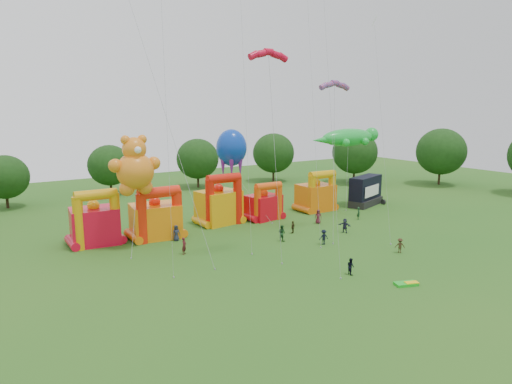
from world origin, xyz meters
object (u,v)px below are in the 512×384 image
gecko_kite (348,147)px  octopus_kite (242,174)px  bouncy_castle_0 (95,223)px  stage_trailer (366,191)px  teddy_bear_kite (135,188)px  spectator_4 (293,227)px  spectator_0 (176,233)px  bouncy_castle_2 (220,204)px

gecko_kite → octopus_kite: size_ratio=1.04×
bouncy_castle_0 → gecko_kite: 38.77m
stage_trailer → teddy_bear_kite: 39.00m
stage_trailer → teddy_bear_kite: bearing=-175.9°
teddy_bear_kite → spectator_4: bearing=-13.0°
teddy_bear_kite → spectator_0: 7.80m
bouncy_castle_0 → gecko_kite: gecko_kite is taller
octopus_kite → spectator_4: (1.29, -10.47, -5.60)m
bouncy_castle_0 → spectator_0: 9.33m
bouncy_castle_2 → spectator_0: bouncy_castle_2 is taller
gecko_kite → spectator_4: size_ratio=8.40×
octopus_kite → spectator_0: (-12.45, -5.67, -5.44)m
spectator_0 → spectator_4: bearing=-16.3°
gecko_kite → spectator_0: bearing=-175.2°
octopus_kite → spectator_0: bearing=-155.5°
bouncy_castle_2 → octopus_kite: size_ratio=0.55×
teddy_bear_kite → octopus_kite: (17.34, 6.18, -0.61)m
teddy_bear_kite → spectator_0: size_ratio=6.74×
octopus_kite → spectator_0: octopus_kite is taller
bouncy_castle_2 → spectator_0: (-8.23, -4.45, -1.71)m
bouncy_castle_2 → spectator_0: bearing=-151.6°
gecko_kite → spectator_4: gecko_kite is taller
stage_trailer → spectator_0: bearing=-176.1°
stage_trailer → spectator_4: (-19.99, -7.07, -1.51)m
stage_trailer → gecko_kite: size_ratio=0.58×
bouncy_castle_2 → bouncy_castle_0: bearing=-177.5°
bouncy_castle_0 → stage_trailer: bearing=-2.0°
bouncy_castle_0 → octopus_kite: (20.85, 1.94, 3.87)m
bouncy_castle_2 → octopus_kite: 5.76m
bouncy_castle_0 → spectator_4: bearing=-21.1°
bouncy_castle_0 → spectator_4: 23.79m
bouncy_castle_0 → gecko_kite: (38.11, -1.25, 7.06)m
teddy_bear_kite → spectator_4: (18.62, -4.29, -6.21)m
bouncy_castle_0 → octopus_kite: bearing=5.3°
octopus_kite → spectator_4: 11.95m
bouncy_castle_2 → gecko_kite: bearing=-5.2°
octopus_kite → spectator_4: bearing=-83.0°
spectator_0 → spectator_4: (13.73, -4.80, -0.16)m
bouncy_castle_0 → bouncy_castle_2: bearing=2.5°
teddy_bear_kite → gecko_kite: size_ratio=0.97×
stage_trailer → spectator_4: bearing=-160.5°
stage_trailer → octopus_kite: (-21.28, 3.40, 4.10)m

